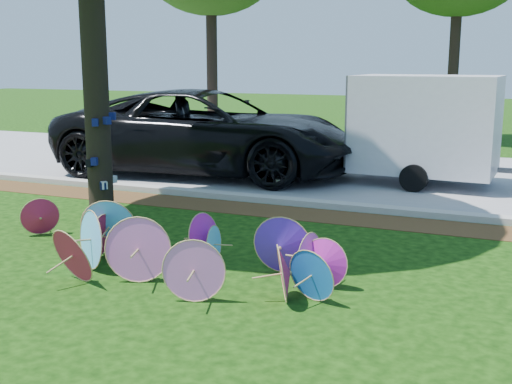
% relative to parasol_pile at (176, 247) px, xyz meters
% --- Properties ---
extents(ground, '(90.00, 90.00, 0.00)m').
position_rel_parasol_pile_xyz_m(ground, '(0.08, -0.66, -0.37)').
color(ground, black).
rests_on(ground, ground).
extents(mulch_strip, '(90.00, 1.00, 0.01)m').
position_rel_parasol_pile_xyz_m(mulch_strip, '(0.08, 3.84, -0.37)').
color(mulch_strip, '#472D16').
rests_on(mulch_strip, ground).
extents(curb, '(90.00, 0.30, 0.12)m').
position_rel_parasol_pile_xyz_m(curb, '(0.08, 4.54, -0.31)').
color(curb, '#B7B5AD').
rests_on(curb, ground).
extents(street, '(90.00, 8.00, 0.01)m').
position_rel_parasol_pile_xyz_m(street, '(0.08, 8.69, -0.37)').
color(street, gray).
rests_on(street, ground).
extents(parasol_pile, '(5.54, 2.19, 0.86)m').
position_rel_parasol_pile_xyz_m(parasol_pile, '(0.00, 0.00, 0.00)').
color(parasol_pile, '#BB1B42').
rests_on(parasol_pile, ground).
extents(black_van, '(7.71, 4.05, 2.07)m').
position_rel_parasol_pile_xyz_m(black_van, '(-3.10, 7.04, 0.66)').
color(black_van, black).
rests_on(black_van, ground).
extents(cargo_trailer, '(3.17, 2.11, 2.75)m').
position_rel_parasol_pile_xyz_m(cargo_trailer, '(2.05, 7.67, 1.00)').
color(cargo_trailer, silver).
rests_on(cargo_trailer, ground).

